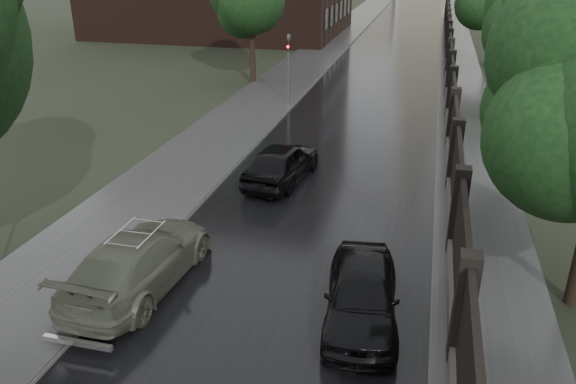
% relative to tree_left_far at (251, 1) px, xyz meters
% --- Properties ---
extents(fence_right, '(0.45, 75.72, 2.70)m').
position_rel_tree_left_far_xyz_m(fence_right, '(12.60, 2.01, -4.23)').
color(fence_right, '#383533').
rests_on(fence_right, ground).
extents(tree_left_far, '(4.25, 4.25, 7.39)m').
position_rel_tree_left_far_xyz_m(tree_left_far, '(0.00, 0.00, 0.00)').
color(tree_left_far, black).
rests_on(tree_left_far, ground).
extents(tree_right_b, '(4.08, 4.08, 7.01)m').
position_rel_tree_left_far_xyz_m(tree_right_b, '(15.50, -8.00, -0.29)').
color(tree_right_b, black).
rests_on(tree_right_b, ground).
extents(traffic_light, '(0.16, 0.32, 4.00)m').
position_rel_tree_left_far_xyz_m(traffic_light, '(3.70, -5.01, -2.84)').
color(traffic_light, '#59595E').
rests_on(traffic_light, ground).
extents(volga_sedan, '(2.46, 5.49, 1.56)m').
position_rel_tree_left_far_xyz_m(volga_sedan, '(4.40, -23.99, -4.46)').
color(volga_sedan, '#515645').
rests_on(volga_sedan, ground).
extents(hatchback_left, '(2.39, 4.75, 1.55)m').
position_rel_tree_left_far_xyz_m(hatchback_left, '(6.20, -15.98, -4.47)').
color(hatchback_left, black).
rests_on(hatchback_left, ground).
extents(car_right_near, '(2.17, 4.47, 1.47)m').
position_rel_tree_left_far_xyz_m(car_right_near, '(10.33, -24.06, -4.51)').
color(car_right_near, black).
rests_on(car_right_near, ground).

